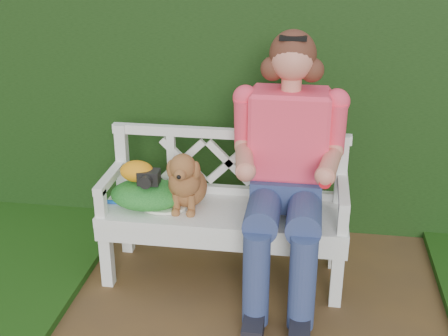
# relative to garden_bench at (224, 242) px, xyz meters

# --- Properties ---
(brick_wall) EXTENTS (10.00, 0.30, 2.20)m
(brick_wall) POSITION_rel_garden_bench_xyz_m (0.24, 1.00, 0.86)
(brick_wall) COLOR brown
(brick_wall) RESTS_ON ground
(ivy_hedge) EXTENTS (10.00, 0.18, 1.70)m
(ivy_hedge) POSITION_rel_garden_bench_xyz_m (0.24, 0.78, 0.61)
(ivy_hedge) COLOR #1B3B12
(ivy_hedge) RESTS_ON ground
(garden_bench) EXTENTS (1.60, 0.65, 0.48)m
(garden_bench) POSITION_rel_garden_bench_xyz_m (0.00, 0.00, 0.00)
(garden_bench) COLOR white
(garden_bench) RESTS_ON ground
(seated_woman) EXTENTS (0.74, 0.96, 1.63)m
(seated_woman) POSITION_rel_garden_bench_xyz_m (0.38, -0.02, 0.57)
(seated_woman) COLOR #EC393C
(seated_woman) RESTS_ON ground
(dog) EXTENTS (0.36, 0.42, 0.39)m
(dog) POSITION_rel_garden_bench_xyz_m (-0.23, -0.01, 0.43)
(dog) COLOR #964924
(dog) RESTS_ON garden_bench
(tennis_racket) EXTENTS (0.59, 0.39, 0.03)m
(tennis_racket) POSITION_rel_garden_bench_xyz_m (-0.39, -0.04, 0.25)
(tennis_racket) COLOR white
(tennis_racket) RESTS_ON garden_bench
(green_bag) EXTENTS (0.56, 0.50, 0.16)m
(green_bag) POSITION_rel_garden_bench_xyz_m (-0.47, -0.02, 0.32)
(green_bag) COLOR green
(green_bag) RESTS_ON garden_bench
(camera_item) EXTENTS (0.13, 0.10, 0.09)m
(camera_item) POSITION_rel_garden_bench_xyz_m (-0.45, -0.04, 0.44)
(camera_item) COLOR black
(camera_item) RESTS_ON green_bag
(baseball_glove) EXTENTS (0.23, 0.18, 0.13)m
(baseball_glove) POSITION_rel_garden_bench_xyz_m (-0.54, -0.02, 0.46)
(baseball_glove) COLOR orange
(baseball_glove) RESTS_ON green_bag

